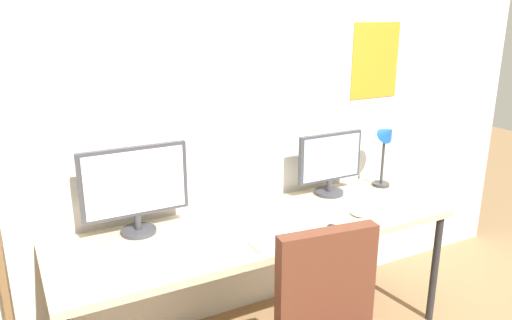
% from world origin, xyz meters
% --- Properties ---
extents(wall_back, '(4.58, 0.11, 2.60)m').
position_xyz_m(wall_back, '(0.00, 1.02, 1.30)').
color(wall_back, silver).
rests_on(wall_back, ground_plane).
extents(desk, '(2.18, 0.68, 0.74)m').
position_xyz_m(desk, '(0.00, 0.60, 0.69)').
color(desk, tan).
rests_on(desk, ground_plane).
extents(monitor_left, '(0.54, 0.18, 0.46)m').
position_xyz_m(monitor_left, '(-0.60, 0.81, 0.99)').
color(monitor_left, '#38383D').
rests_on(monitor_left, desk).
extents(monitor_right, '(0.44, 0.18, 0.39)m').
position_xyz_m(monitor_right, '(0.60, 0.81, 0.95)').
color(monitor_right, '#38383D').
rests_on(monitor_right, desk).
extents(desk_lamp, '(0.11, 0.16, 0.43)m').
position_xyz_m(desk_lamp, '(0.99, 0.75, 1.03)').
color(desk_lamp, '#333333').
rests_on(desk_lamp, desk).
extents(keyboard_main, '(0.32, 0.13, 0.02)m').
position_xyz_m(keyboard_main, '(0.00, 0.37, 0.75)').
color(keyboard_main, silver).
rests_on(keyboard_main, desk).
extents(mouse_left_side, '(0.06, 0.10, 0.03)m').
position_xyz_m(mouse_left_side, '(0.53, 0.45, 0.76)').
color(mouse_left_side, silver).
rests_on(mouse_left_side, desk).
extents(mouse_right_side, '(0.06, 0.10, 0.03)m').
position_xyz_m(mouse_right_side, '(0.30, 0.35, 0.76)').
color(mouse_right_side, black).
rests_on(mouse_right_side, desk).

